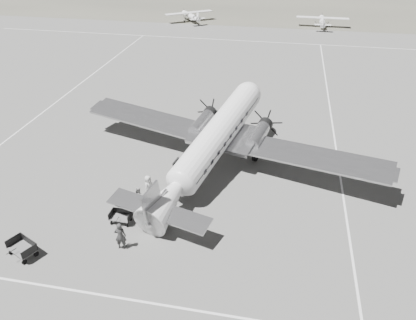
# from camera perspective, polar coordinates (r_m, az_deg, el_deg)

# --- Properties ---
(ground) EXTENTS (260.00, 260.00, 0.00)m
(ground) POSITION_cam_1_polar(r_m,az_deg,el_deg) (33.79, -2.24, -0.88)
(ground) COLOR slate
(ground) RESTS_ON ground
(taxi_line_near) EXTENTS (60.00, 0.15, 0.01)m
(taxi_line_near) POSITION_cam_1_polar(r_m,az_deg,el_deg) (23.65, -10.36, -18.84)
(taxi_line_near) COLOR white
(taxi_line_near) RESTS_ON ground
(taxi_line_right) EXTENTS (0.15, 80.00, 0.01)m
(taxi_line_right) POSITION_cam_1_polar(r_m,az_deg,el_deg) (33.50, 18.21, -2.94)
(taxi_line_right) COLOR white
(taxi_line_right) RESTS_ON ground
(taxi_line_left) EXTENTS (0.15, 60.00, 0.01)m
(taxi_line_left) POSITION_cam_1_polar(r_m,az_deg,el_deg) (48.66, -20.70, 7.52)
(taxi_line_left) COLOR white
(taxi_line_left) RESTS_ON ground
(taxi_line_horizon) EXTENTS (90.00, 0.15, 0.01)m
(taxi_line_horizon) POSITION_cam_1_polar(r_m,az_deg,el_deg) (70.47, 5.43, 16.34)
(taxi_line_horizon) COLOR white
(taxi_line_horizon) RESTS_ON ground
(dc3_airliner) EXTENTS (31.15, 25.45, 5.15)m
(dc3_airliner) POSITION_cam_1_polar(r_m,az_deg,el_deg) (31.89, 0.69, 2.40)
(dc3_airliner) COLOR #B4B4B7
(dc3_airliner) RESTS_ON ground
(light_plane_left) EXTENTS (12.45, 12.07, 2.01)m
(light_plane_left) POSITION_cam_1_polar(r_m,az_deg,el_deg) (83.65, -2.53, 19.51)
(light_plane_left) COLOR white
(light_plane_left) RESTS_ON ground
(light_plane_right) EXTENTS (9.65, 7.87, 1.98)m
(light_plane_right) POSITION_cam_1_polar(r_m,az_deg,el_deg) (81.93, 15.75, 18.19)
(light_plane_right) COLOR white
(light_plane_right) RESTS_ON ground
(baggage_cart_near) EXTENTS (1.53, 1.10, 0.85)m
(baggage_cart_near) POSITION_cam_1_polar(r_m,az_deg,el_deg) (28.31, -12.17, -7.88)
(baggage_cart_near) COLOR #5A5A5A
(baggage_cart_near) RESTS_ON ground
(baggage_cart_far) EXTENTS (2.20, 1.94, 1.03)m
(baggage_cart_far) POSITION_cam_1_polar(r_m,az_deg,el_deg) (27.71, -24.66, -11.27)
(baggage_cart_far) COLOR #5A5A5A
(baggage_cart_far) RESTS_ON ground
(ground_crew) EXTENTS (0.79, 0.60, 1.95)m
(ground_crew) POSITION_cam_1_polar(r_m,az_deg,el_deg) (26.01, -12.22, -10.38)
(ground_crew) COLOR #303030
(ground_crew) RESTS_ON ground
(ramp_agent) EXTENTS (0.60, 0.76, 1.52)m
(ramp_agent) POSITION_cam_1_polar(r_m,az_deg,el_deg) (29.44, -9.63, -5.01)
(ramp_agent) COLOR #ABABA9
(ramp_agent) RESTS_ON ground
(passenger) EXTENTS (0.72, 0.96, 1.78)m
(passenger) POSITION_cam_1_polar(r_m,az_deg,el_deg) (30.11, -8.39, -3.68)
(passenger) COLOR silver
(passenger) RESTS_ON ground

